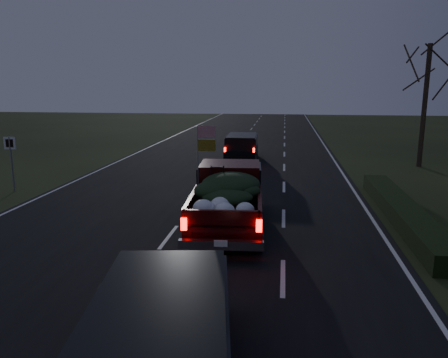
# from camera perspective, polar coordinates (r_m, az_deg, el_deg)

# --- Properties ---
(ground) EXTENTS (120.00, 120.00, 0.00)m
(ground) POSITION_cam_1_polar(r_m,az_deg,el_deg) (14.03, -7.25, -7.58)
(ground) COLOR black
(ground) RESTS_ON ground
(road_asphalt) EXTENTS (14.00, 120.00, 0.02)m
(road_asphalt) POSITION_cam_1_polar(r_m,az_deg,el_deg) (14.02, -7.25, -7.54)
(road_asphalt) COLOR black
(road_asphalt) RESTS_ON ground
(hedge_row) EXTENTS (1.00, 10.00, 0.60)m
(hedge_row) POSITION_cam_1_polar(r_m,az_deg,el_deg) (16.89, 22.25, -3.92)
(hedge_row) COLOR black
(hedge_row) RESTS_ON ground
(route_sign) EXTENTS (0.55, 0.08, 2.50)m
(route_sign) POSITION_cam_1_polar(r_m,az_deg,el_deg) (21.64, -26.07, 2.81)
(route_sign) COLOR gray
(route_sign) RESTS_ON ground
(bare_tree_far) EXTENTS (3.60, 3.60, 7.00)m
(bare_tree_far) POSITION_cam_1_polar(r_m,az_deg,el_deg) (27.90, 25.03, 12.12)
(bare_tree_far) COLOR black
(bare_tree_far) RESTS_ON ground
(pickup_truck) EXTENTS (2.61, 5.95, 3.05)m
(pickup_truck) POSITION_cam_1_polar(r_m,az_deg,el_deg) (14.60, 0.55, -2.00)
(pickup_truck) COLOR #340708
(pickup_truck) RESTS_ON ground
(lead_suv) EXTENTS (2.03, 4.62, 1.31)m
(lead_suv) POSITION_cam_1_polar(r_m,az_deg,el_deg) (28.02, 2.35, 4.53)
(lead_suv) COLOR black
(lead_suv) RESTS_ON ground
(rear_suv) EXTENTS (2.74, 5.11, 1.40)m
(rear_suv) POSITION_cam_1_polar(r_m,az_deg,el_deg) (7.04, -8.13, -19.29)
(rear_suv) COLOR black
(rear_suv) RESTS_ON ground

